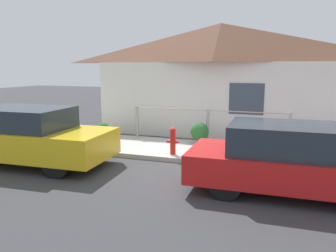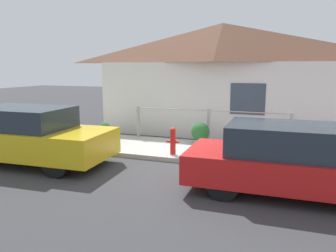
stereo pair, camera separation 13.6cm
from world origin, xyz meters
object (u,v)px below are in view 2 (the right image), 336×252
object	(u,v)px
car_right	(296,161)
potted_plant_near_hydrant	(200,132)
potted_plant_by_fence	(105,129)
fire_hydrant	(173,140)
car_left	(28,135)

from	to	relation	value
car_right	potted_plant_near_hydrant	distance (m)	4.02
potted_plant_near_hydrant	potted_plant_by_fence	world-z (taller)	potted_plant_near_hydrant
car_right	fire_hydrant	world-z (taller)	car_right
car_right	potted_plant_by_fence	size ratio (longest dim) A/B	8.58
car_left	potted_plant_by_fence	xyz separation A→B (m)	(0.48, 2.96, -0.34)
car_left	potted_plant_near_hydrant	world-z (taller)	car_left
potted_plant_by_fence	car_left	bearing A→B (deg)	-99.24
potted_plant_by_fence	fire_hydrant	bearing A→B (deg)	-24.89
potted_plant_near_hydrant	potted_plant_by_fence	size ratio (longest dim) A/B	1.33
car_left	car_right	distance (m)	6.39
car_left	fire_hydrant	xyz separation A→B (m)	(3.35, 1.62, -0.22)
car_left	potted_plant_by_fence	bearing A→B (deg)	78.50
fire_hydrant	car_right	bearing A→B (deg)	-28.13
car_right	potted_plant_near_hydrant	world-z (taller)	car_right
potted_plant_by_fence	car_right	bearing A→B (deg)	-26.58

